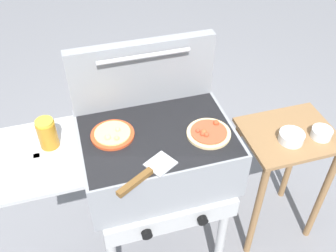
{
  "coord_description": "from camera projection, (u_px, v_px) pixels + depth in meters",
  "views": [
    {
      "loc": [
        -0.28,
        -1.13,
        1.97
      ],
      "look_at": [
        0.05,
        0.0,
        0.92
      ],
      "focal_mm": 41.04,
      "sensor_mm": 36.0,
      "label": 1
    }
  ],
  "objects": [
    {
      "name": "pizza_cheese",
      "position": [
        113.0,
        134.0,
        1.56
      ],
      "size": [
        0.18,
        0.18,
        0.03
      ],
      "color": "#C64723",
      "rests_on": "grill"
    },
    {
      "name": "topping_bowl_near",
      "position": [
        321.0,
        133.0,
        1.8
      ],
      "size": [
        0.1,
        0.1,
        0.04
      ],
      "color": "silver",
      "rests_on": "prep_table"
    },
    {
      "name": "sauce_jar",
      "position": [
        47.0,
        133.0,
        1.48
      ],
      "size": [
        0.07,
        0.07,
        0.13
      ],
      "color": "#B77A1E",
      "rests_on": "grill"
    },
    {
      "name": "grill_lid_open",
      "position": [
        143.0,
        73.0,
        1.63
      ],
      "size": [
        0.63,
        0.08,
        0.3
      ],
      "color": "gray",
      "rests_on": "grill"
    },
    {
      "name": "pizza_pepperoni",
      "position": [
        208.0,
        133.0,
        1.56
      ],
      "size": [
        0.18,
        0.18,
        0.04
      ],
      "color": "beige",
      "rests_on": "grill"
    },
    {
      "name": "ground_plane",
      "position": [
        160.0,
        248.0,
        2.18
      ],
      "size": [
        8.0,
        8.0,
        0.0
      ],
      "primitive_type": "plane",
      "color": "gray"
    },
    {
      "name": "prep_table",
      "position": [
        282.0,
        162.0,
        1.97
      ],
      "size": [
        0.44,
        0.36,
        0.72
      ],
      "color": "olive",
      "rests_on": "ground_plane"
    },
    {
      "name": "spatula",
      "position": [
        146.0,
        174.0,
        1.4
      ],
      "size": [
        0.25,
        0.18,
        0.02
      ],
      "color": "#B7BABF",
      "rests_on": "grill"
    },
    {
      "name": "grill",
      "position": [
        154.0,
        157.0,
        1.67
      ],
      "size": [
        0.96,
        0.53,
        0.9
      ],
      "color": "gray",
      "rests_on": "ground_plane"
    },
    {
      "name": "topping_bowl_far",
      "position": [
        291.0,
        137.0,
        1.78
      ],
      "size": [
        0.12,
        0.12,
        0.04
      ],
      "color": "silver",
      "rests_on": "prep_table"
    }
  ]
}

